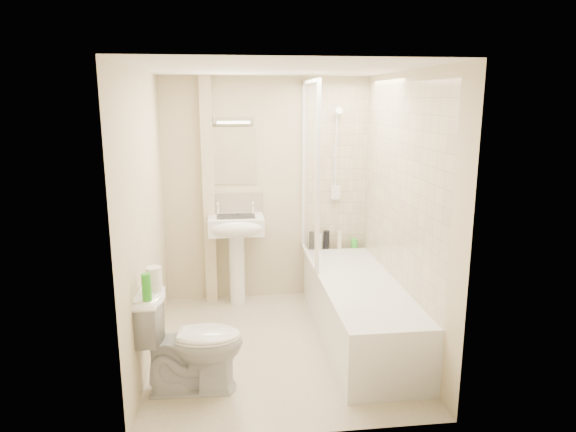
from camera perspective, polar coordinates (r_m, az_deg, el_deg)
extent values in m
plane|color=beige|center=(4.75, -1.03, -14.26)|extent=(2.50, 2.50, 0.00)
cube|color=beige|center=(5.55, -2.39, 2.85)|extent=(2.20, 0.02, 2.40)
cube|color=beige|center=(4.37, -15.61, -0.38)|extent=(0.02, 2.50, 2.40)
cube|color=beige|center=(4.57, 12.75, 0.37)|extent=(0.02, 2.50, 2.40)
cube|color=white|center=(4.23, -1.16, 16.05)|extent=(2.20, 2.50, 0.02)
cube|color=beige|center=(5.62, 5.28, 5.24)|extent=(0.70, 0.01, 1.75)
cube|color=beige|center=(4.61, 12.41, 3.32)|extent=(0.01, 2.10, 1.75)
cube|color=beige|center=(5.48, -8.82, 2.58)|extent=(0.12, 0.12, 2.40)
cube|color=beige|center=(5.56, -5.86, 1.03)|extent=(0.60, 0.02, 0.30)
cube|color=white|center=(5.47, -6.00, 6.67)|extent=(0.46, 0.01, 0.60)
cube|color=silver|center=(5.42, -6.08, 10.53)|extent=(0.42, 0.07, 0.07)
cube|color=white|center=(4.83, 7.89, -10.29)|extent=(0.70, 2.10, 0.55)
cube|color=white|center=(4.75, 7.97, -7.85)|extent=(0.56, 1.96, 0.05)
cube|color=white|center=(5.12, 2.46, 4.83)|extent=(0.01, 0.90, 1.80)
cube|color=white|center=(5.54, 1.75, 5.45)|extent=(0.04, 0.04, 1.80)
cube|color=white|center=(4.68, 3.35, 4.07)|extent=(0.04, 0.04, 1.80)
cube|color=white|center=(5.07, 2.56, 14.72)|extent=(0.04, 0.90, 0.04)
cube|color=white|center=(5.32, 2.37, -4.60)|extent=(0.04, 0.90, 0.03)
cylinder|color=white|center=(5.58, 5.36, 6.48)|extent=(0.02, 0.02, 0.90)
cylinder|color=white|center=(5.65, 5.26, 1.94)|extent=(0.05, 0.05, 0.02)
cylinder|color=white|center=(5.55, 5.46, 11.11)|extent=(0.05, 0.05, 0.02)
cylinder|color=white|center=(5.48, 5.61, 11.40)|extent=(0.08, 0.11, 0.11)
cube|color=white|center=(5.63, 5.29, 2.63)|extent=(0.10, 0.05, 0.14)
cylinder|color=white|center=(5.54, 5.22, 6.97)|extent=(0.01, 0.13, 0.84)
cylinder|color=white|center=(5.58, -5.68, -5.80)|extent=(0.17, 0.17, 0.77)
cube|color=white|center=(5.41, -5.79, -0.92)|extent=(0.57, 0.44, 0.18)
ellipsoid|color=white|center=(5.24, -5.75, -1.36)|extent=(0.57, 0.24, 0.18)
cube|color=silver|center=(5.39, -5.80, -0.24)|extent=(0.40, 0.29, 0.04)
cylinder|color=white|center=(5.49, -7.80, 0.75)|extent=(0.03, 0.03, 0.10)
cylinder|color=white|center=(5.49, -3.89, 0.85)|extent=(0.03, 0.03, 0.10)
sphere|color=white|center=(5.47, -7.82, 1.37)|extent=(0.04, 0.04, 0.04)
sphere|color=white|center=(5.48, -3.90, 1.47)|extent=(0.04, 0.04, 0.04)
cylinder|color=black|center=(5.65, 2.63, -2.72)|extent=(0.05, 0.05, 0.20)
cylinder|color=silver|center=(5.67, 3.55, -2.84)|extent=(0.05, 0.05, 0.17)
cylinder|color=black|center=(5.68, 4.29, -2.64)|extent=(0.07, 0.07, 0.20)
cylinder|color=beige|center=(5.71, 5.74, -2.63)|extent=(0.06, 0.06, 0.19)
cylinder|color=green|center=(5.76, 7.38, -3.01)|extent=(0.07, 0.07, 0.10)
imported|color=white|center=(4.02, -10.69, -13.54)|extent=(0.51, 0.81, 0.78)
cylinder|color=white|center=(3.96, -14.57, -7.33)|extent=(0.11, 0.11, 0.09)
cylinder|color=white|center=(3.91, -14.71, -6.16)|extent=(0.11, 0.11, 0.09)
cylinder|color=green|center=(3.76, -15.45, -7.63)|extent=(0.07, 0.07, 0.20)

